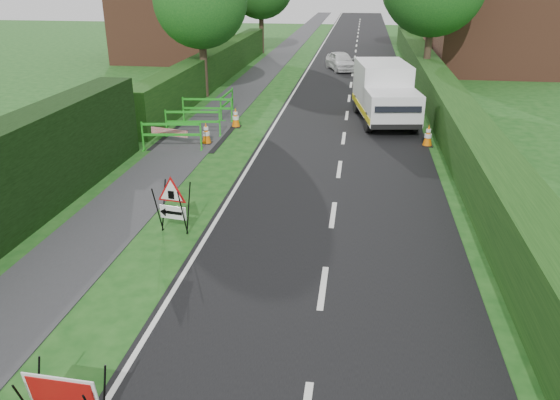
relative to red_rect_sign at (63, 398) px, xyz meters
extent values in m
plane|color=#154614|center=(0.66, 3.01, -0.49)|extent=(120.00, 120.00, 0.00)
cube|color=black|center=(3.16, 38.01, -0.49)|extent=(6.00, 90.00, 0.02)
cube|color=#2D2D30|center=(-2.34, 38.01, -0.49)|extent=(2.00, 90.00, 0.02)
cube|color=#14380F|center=(-4.34, 25.01, -0.49)|extent=(1.00, 24.00, 1.80)
cube|color=#14380F|center=(7.16, 19.01, -0.49)|extent=(1.20, 50.00, 1.50)
cube|color=brown|center=(-9.34, 33.01, 2.26)|extent=(7.00, 7.00, 5.50)
cube|color=brown|center=(11.66, 31.01, 2.26)|extent=(7.00, 7.00, 5.50)
cube|color=brown|center=(12.66, 45.01, 2.26)|extent=(7.00, 7.00, 5.50)
cylinder|color=#2D2116|center=(-3.94, 21.01, 0.82)|extent=(0.36, 0.36, 2.62)
sphere|color=#124516|center=(-3.94, 21.01, 4.00)|extent=(4.40, 4.40, 4.40)
cylinder|color=#2D2116|center=(7.06, 25.01, 0.99)|extent=(0.36, 0.36, 2.97)
cylinder|color=#2D2116|center=(-3.94, 37.01, 0.91)|extent=(0.36, 0.36, 2.80)
cylinder|color=#2D2116|center=(7.06, 41.01, 0.73)|extent=(0.36, 0.36, 2.45)
cylinder|color=black|center=(-0.48, 0.20, -0.06)|extent=(0.04, 0.30, 0.84)
cylinder|color=black|center=(0.49, 0.16, -0.06)|extent=(0.04, 0.30, 0.84)
cube|color=white|center=(0.00, 0.01, 0.02)|extent=(1.03, 0.16, 0.73)
cube|color=#A60B0C|center=(0.00, -0.01, 0.02)|extent=(0.94, 0.14, 0.64)
cylinder|color=black|center=(-0.82, 5.86, 0.12)|extent=(0.09, 0.37, 1.19)
cylinder|color=black|center=(-0.78, 6.16, 0.12)|extent=(0.09, 0.37, 1.19)
cylinder|color=black|center=(-0.19, 5.76, 0.12)|extent=(0.09, 0.37, 1.19)
cylinder|color=black|center=(-0.14, 6.06, 0.12)|extent=(0.09, 0.37, 1.19)
cube|color=white|center=(-0.49, 5.94, 0.04)|extent=(0.66, 0.12, 0.32)
cube|color=black|center=(-0.49, 5.92, 0.04)|extent=(0.47, 0.08, 0.07)
cone|color=black|center=(-0.74, 5.96, 0.04)|extent=(0.18, 0.21, 0.19)
cube|color=black|center=(-0.49, 5.92, 0.49)|extent=(0.15, 0.03, 0.19)
cube|color=silver|center=(4.55, 18.05, 0.85)|extent=(2.40, 3.40, 1.88)
cube|color=silver|center=(4.91, 15.70, 0.49)|extent=(2.23, 2.30, 1.15)
cube|color=black|center=(5.06, 14.74, 0.77)|extent=(1.73, 0.48, 0.53)
cube|color=yellow|center=(3.72, 17.00, 0.11)|extent=(0.76, 4.76, 0.23)
cube|color=yellow|center=(5.66, 17.30, 0.11)|extent=(0.76, 4.76, 0.23)
cube|color=black|center=(5.06, 14.75, -0.03)|extent=(1.90, 0.41, 0.19)
cylinder|color=black|center=(4.06, 15.52, -0.11)|extent=(0.35, 0.80, 0.78)
cylinder|color=black|center=(5.79, 15.79, -0.11)|extent=(0.35, 0.80, 0.78)
cylinder|color=black|center=(3.57, 18.62, -0.11)|extent=(0.35, 0.80, 0.78)
cylinder|color=black|center=(5.30, 18.89, -0.11)|extent=(0.35, 0.80, 0.78)
cube|color=black|center=(6.13, 14.00, -0.47)|extent=(0.38, 0.38, 0.04)
cone|color=orange|center=(6.13, 14.00, -0.08)|extent=(0.32, 0.32, 0.75)
cylinder|color=white|center=(6.13, 14.00, -0.12)|extent=(0.25, 0.25, 0.14)
cylinder|color=white|center=(6.13, 14.00, 0.07)|extent=(0.17, 0.17, 0.10)
cube|color=black|center=(5.35, 16.82, -0.47)|extent=(0.38, 0.38, 0.04)
cone|color=orange|center=(5.35, 16.82, -0.08)|extent=(0.32, 0.32, 0.75)
cylinder|color=white|center=(5.35, 16.82, -0.12)|extent=(0.25, 0.25, 0.14)
cylinder|color=white|center=(5.35, 16.82, 0.07)|extent=(0.17, 0.17, 0.10)
cube|color=black|center=(5.84, 18.98, -0.47)|extent=(0.38, 0.38, 0.04)
cone|color=orange|center=(5.84, 18.98, -0.08)|extent=(0.32, 0.32, 0.75)
cylinder|color=white|center=(5.84, 18.98, -0.12)|extent=(0.25, 0.25, 0.14)
cylinder|color=white|center=(5.84, 18.98, 0.07)|extent=(0.17, 0.17, 0.10)
cube|color=black|center=(-1.70, 13.14, -0.47)|extent=(0.38, 0.38, 0.04)
cone|color=orange|center=(-1.70, 13.14, -0.08)|extent=(0.32, 0.32, 0.75)
cylinder|color=white|center=(-1.70, 13.14, -0.12)|extent=(0.25, 0.25, 0.14)
cylinder|color=white|center=(-1.70, 13.14, 0.07)|extent=(0.17, 0.17, 0.10)
cube|color=black|center=(-1.15, 15.52, -0.47)|extent=(0.38, 0.38, 0.04)
cone|color=orange|center=(-1.15, 15.52, -0.08)|extent=(0.32, 0.32, 0.75)
cylinder|color=white|center=(-1.15, 15.52, -0.12)|extent=(0.25, 0.25, 0.14)
cylinder|color=white|center=(-1.15, 15.52, 0.07)|extent=(0.17, 0.17, 0.10)
cube|color=#1E9A1C|center=(-3.64, 12.08, 0.01)|extent=(0.06, 0.06, 1.00)
cube|color=#1E9A1C|center=(-1.66, 12.37, 0.01)|extent=(0.06, 0.06, 1.00)
cube|color=#1E9A1C|center=(-2.65, 12.23, 0.43)|extent=(1.99, 0.34, 0.08)
cube|color=#1E9A1C|center=(-2.65, 12.23, 0.06)|extent=(1.99, 0.34, 0.08)
cube|color=#1E9A1C|center=(-3.64, 12.08, -0.47)|extent=(0.11, 0.35, 0.04)
cube|color=#1E9A1C|center=(-1.66, 12.37, -0.47)|extent=(0.11, 0.35, 0.04)
cube|color=#1E9A1C|center=(-3.43, 13.89, 0.01)|extent=(0.06, 0.06, 1.00)
cube|color=#1E9A1C|center=(-1.45, 14.18, 0.01)|extent=(0.06, 0.06, 1.00)
cube|color=#1E9A1C|center=(-2.44, 14.04, 0.43)|extent=(1.99, 0.34, 0.08)
cube|color=#1E9A1C|center=(-2.44, 14.04, 0.06)|extent=(1.99, 0.34, 0.08)
cube|color=#1E9A1C|center=(-3.43, 13.89, -0.47)|extent=(0.11, 0.35, 0.04)
cube|color=#1E9A1C|center=(-1.45, 14.18, -0.47)|extent=(0.11, 0.35, 0.04)
cube|color=#1E9A1C|center=(-3.49, 16.15, 0.01)|extent=(0.05, 0.05, 1.00)
cube|color=#1E9A1C|center=(-1.50, 16.34, 0.01)|extent=(0.05, 0.05, 1.00)
cube|color=#1E9A1C|center=(-2.50, 16.24, 0.43)|extent=(2.00, 0.24, 0.08)
cube|color=#1E9A1C|center=(-2.50, 16.24, 0.06)|extent=(2.00, 0.24, 0.08)
cube|color=#1E9A1C|center=(-3.49, 16.15, -0.47)|extent=(0.09, 0.35, 0.04)
cube|color=#1E9A1C|center=(-1.50, 16.34, -0.47)|extent=(0.09, 0.35, 0.04)
cube|color=#1E9A1C|center=(-1.95, 16.35, 0.01)|extent=(0.05, 0.05, 1.00)
cube|color=#1E9A1C|center=(-1.93, 18.35, 0.01)|extent=(0.05, 0.05, 1.00)
cube|color=#1E9A1C|center=(-1.94, 17.35, 0.43)|extent=(0.08, 2.00, 0.08)
cube|color=#1E9A1C|center=(-1.94, 17.35, 0.06)|extent=(0.08, 2.00, 0.08)
cube|color=#1E9A1C|center=(-1.95, 16.35, -0.47)|extent=(0.35, 0.06, 0.04)
cube|color=#1E9A1C|center=(-1.93, 18.35, -0.47)|extent=(0.35, 0.06, 0.04)
cube|color=red|center=(-2.97, 12.87, -0.49)|extent=(1.46, 0.41, 0.25)
imported|color=silver|center=(2.38, 29.88, 0.07)|extent=(2.31, 3.58, 1.13)
camera|label=1|loc=(3.66, -5.17, 5.20)|focal=35.00mm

